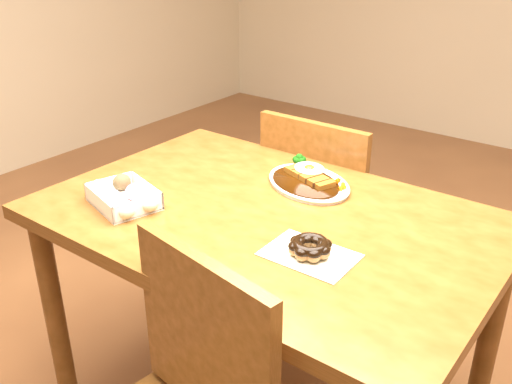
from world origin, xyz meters
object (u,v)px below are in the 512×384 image
Objects in this scene: table at (266,245)px; chair_far at (327,216)px; donut_box at (124,196)px; pon_de_ring at (310,248)px; katsu_curry_plate at (309,180)px.

table is 1.38× the size of chair_far.
donut_box is 0.55m from pon_de_ring.
table is 0.26m from pon_de_ring.
katsu_curry_plate reaches higher than pon_de_ring.
donut_box reaches higher than pon_de_ring.
pon_de_ring is (0.32, -0.65, 0.29)m from chair_far.
table is at bearing 101.67° from chair_far.
table is 5.68× the size of pon_de_ring.
katsu_curry_plate is at bearing 108.41° from chair_far.
chair_far is 2.58× the size of katsu_curry_plate.
pon_de_ring is at bearing -57.21° from katsu_curry_plate.
table is 5.25× the size of donut_box.
chair_far is at bearing 116.39° from pon_de_ring.
katsu_curry_plate is at bearing 51.65° from donut_box.
pon_de_ring is at bearing -28.60° from table.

